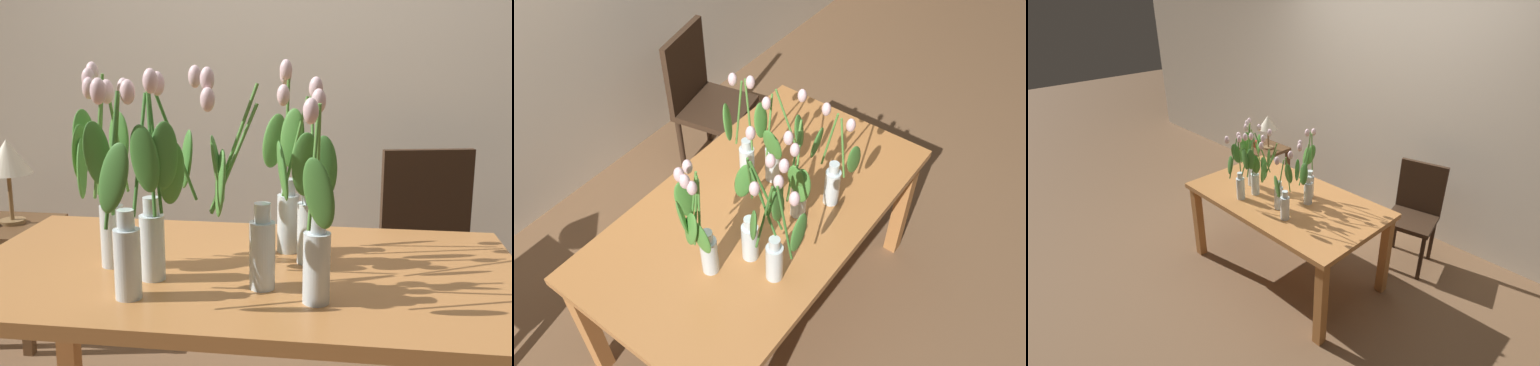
% 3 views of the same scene
% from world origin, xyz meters
% --- Properties ---
extents(room_wall_rear, '(9.00, 0.10, 2.70)m').
position_xyz_m(room_wall_rear, '(0.00, 1.48, 1.35)').
color(room_wall_rear, beige).
rests_on(room_wall_rear, ground).
extents(dining_table, '(1.60, 0.90, 0.74)m').
position_xyz_m(dining_table, '(0.00, 0.00, 0.65)').
color(dining_table, '#B7753D').
rests_on(dining_table, ground).
extents(tulip_vase_0, '(0.16, 0.28, 0.58)m').
position_xyz_m(tulip_vase_0, '(-0.19, -0.16, 0.98)').
color(tulip_vase_0, silver).
rests_on(tulip_vase_0, dining_table).
extents(tulip_vase_1, '(0.16, 0.19, 0.59)m').
position_xyz_m(tulip_vase_1, '(0.12, 0.15, 0.94)').
color(tulip_vase_1, silver).
rests_on(tulip_vase_1, dining_table).
extents(tulip_vase_2, '(0.18, 0.19, 0.56)m').
position_xyz_m(tulip_vase_2, '(-0.25, -0.28, 0.93)').
color(tulip_vase_2, silver).
rests_on(tulip_vase_2, dining_table).
extents(tulip_vase_3, '(0.16, 0.21, 0.58)m').
position_xyz_m(tulip_vase_3, '(-0.39, -0.03, 0.98)').
color(tulip_vase_3, silver).
rests_on(tulip_vase_3, dining_table).
extents(tulip_vase_4, '(0.18, 0.14, 0.57)m').
position_xyz_m(tulip_vase_4, '(0.05, -0.17, 0.92)').
color(tulip_vase_4, silver).
rests_on(tulip_vase_4, dining_table).
extents(tulip_vase_5, '(0.13, 0.20, 0.52)m').
position_xyz_m(tulip_vase_5, '(0.22, -0.23, 0.92)').
color(tulip_vase_5, silver).
rests_on(tulip_vase_5, dining_table).
extents(tulip_vase_6, '(0.19, 0.18, 0.55)m').
position_xyz_m(tulip_vase_6, '(0.18, 0.04, 0.92)').
color(tulip_vase_6, silver).
rests_on(tulip_vase_6, dining_table).
extents(dining_chair, '(0.48, 0.48, 0.93)m').
position_xyz_m(dining_chair, '(0.67, 0.94, 0.52)').
color(dining_chair, '#382619').
rests_on(dining_chair, ground).
extents(side_table, '(0.44, 0.44, 0.55)m').
position_xyz_m(side_table, '(-1.29, 0.93, 0.43)').
color(side_table, brown).
rests_on(side_table, ground).
extents(table_lamp, '(0.22, 0.22, 0.40)m').
position_xyz_m(table_lamp, '(-1.25, 0.95, 0.86)').
color(table_lamp, olive).
rests_on(table_lamp, side_table).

